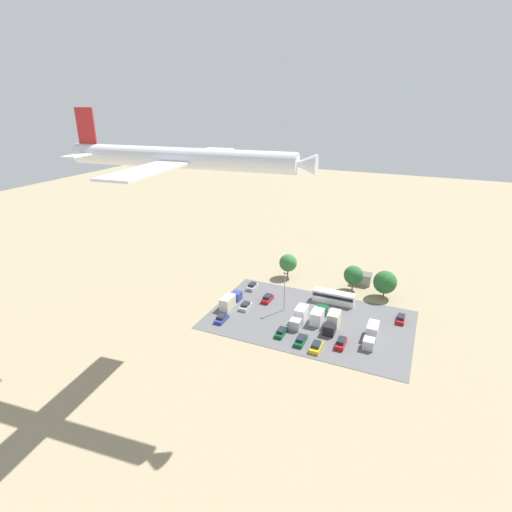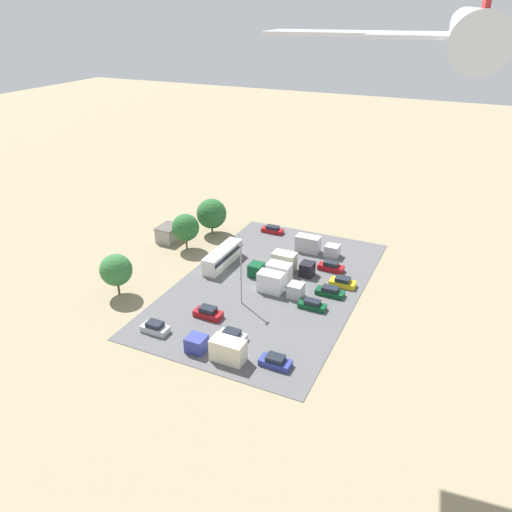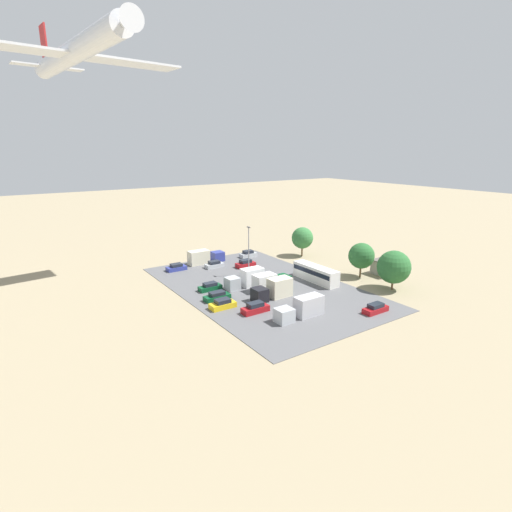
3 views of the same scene
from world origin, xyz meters
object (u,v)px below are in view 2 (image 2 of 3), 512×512
at_px(parked_car_0, 208,313).
at_px(parked_car_6, 155,328).
at_px(bus, 223,256).
at_px(parked_car_1, 232,336).
at_px(parked_truck_3, 219,348).
at_px(parked_truck_1, 291,264).
at_px(parked_car_3, 275,361).
at_px(shed_building, 169,233).
at_px(parked_truck_2, 278,284).
at_px(parked_truck_0, 315,246).
at_px(parked_car_2, 330,292).
at_px(airplane, 470,29).
at_px(parked_car_7, 343,282).
at_px(parked_truck_4, 272,271).
at_px(parked_car_4, 273,230).
at_px(parked_car_5, 312,305).
at_px(parked_car_8, 331,267).

xyz_separation_m(parked_car_0, parked_car_6, (6.56, -4.92, -0.01)).
relative_size(bus, parked_car_1, 2.65).
bearing_deg(parked_truck_3, parked_truck_1, 0.37).
xyz_separation_m(parked_car_1, parked_car_3, (2.61, 7.71, -0.00)).
relative_size(shed_building, parked_truck_1, 0.66).
height_order(shed_building, parked_car_1, shed_building).
height_order(shed_building, parked_truck_2, parked_truck_2).
distance_m(parked_truck_0, parked_truck_1, 9.02).
xyz_separation_m(parked_car_2, airplane, (16.69, 15.10, 39.36)).
distance_m(parked_car_0, parked_car_7, 23.46).
relative_size(parked_car_2, parked_truck_4, 0.62).
height_order(parked_car_3, parked_car_4, same).
bearing_deg(parked_car_5, parked_car_2, -14.39).
bearing_deg(parked_car_7, airplane, -145.40).
height_order(parked_car_6, parked_car_8, parked_car_8).
height_order(parked_car_3, parked_car_6, parked_car_6).
distance_m(parked_car_2, parked_car_7, 3.86).
bearing_deg(parked_truck_1, parked_car_6, -23.48).
relative_size(parked_car_1, parked_car_4, 0.90).
height_order(parked_car_6, parked_truck_1, parked_truck_1).
distance_m(parked_car_8, parked_truck_3, 30.28).
bearing_deg(shed_building, parked_truck_0, 103.66).
xyz_separation_m(parked_car_3, parked_car_5, (-14.94, -0.20, -0.01)).
xyz_separation_m(parked_car_4, airplane, (35.49, 33.26, 39.36)).
relative_size(parked_car_2, parked_truck_1, 0.62).
height_order(parked_car_5, parked_truck_4, parked_truck_4).
height_order(shed_building, parked_truck_1, parked_truck_1).
relative_size(parked_car_1, parked_truck_3, 0.48).
bearing_deg(parked_car_4, parked_truck_4, 23.23).
distance_m(parked_car_7, airplane, 46.49).
distance_m(parked_car_6, parked_truck_4, 23.11).
bearing_deg(parked_truck_3, parked_car_2, -21.55).
bearing_deg(shed_building, parked_car_4, 124.84).
distance_m(shed_building, parked_car_4, 21.01).
bearing_deg(parked_car_0, parked_car_2, 133.29).
relative_size(shed_building, parked_truck_4, 0.66).
bearing_deg(parked_car_1, parked_car_6, 105.73).
height_order(parked_car_5, parked_truck_3, parked_truck_3).
relative_size(parked_car_2, parked_truck_0, 0.55).
relative_size(bus, parked_truck_3, 1.27).
height_order(shed_building, parked_car_0, shed_building).
height_order(parked_car_0, parked_car_8, same).
distance_m(parked_car_3, parked_truck_1, 25.77).
xyz_separation_m(parked_car_7, parked_truck_1, (-0.99, -9.68, 0.89)).
bearing_deg(parked_truck_4, parked_car_4, 23.23).
relative_size(parked_car_1, parked_truck_1, 0.54).
relative_size(parked_car_6, parked_truck_1, 0.55).
distance_m(parked_car_0, parked_car_5, 15.98).
bearing_deg(parked_car_7, parked_car_5, 165.20).
xyz_separation_m(parked_car_0, parked_car_8, (-21.93, 12.22, -0.00)).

